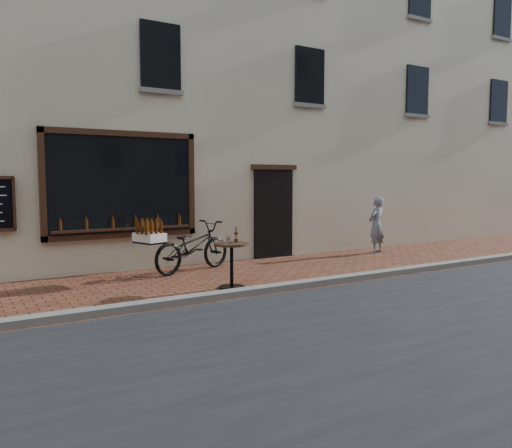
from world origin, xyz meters
TOP-DOWN VIEW (x-y plane):
  - ground at (0.00, 0.00)m, footprint 90.00×90.00m
  - kerb at (0.00, 0.20)m, footprint 90.00×0.25m
  - shop_building at (0.00, 6.50)m, footprint 28.00×6.20m
  - cargo_bicycle at (-0.67, 2.72)m, footprint 2.41×1.34m
  - bistro_table at (-0.70, 0.85)m, footprint 0.64×0.64m
  - pedestrian at (4.67, 2.68)m, footprint 0.62×0.48m

SIDE VIEW (x-z plane):
  - ground at x=0.00m, z-range 0.00..0.00m
  - kerb at x=0.00m, z-range 0.00..0.12m
  - cargo_bicycle at x=-0.67m, z-range -0.02..1.11m
  - bistro_table at x=-0.70m, z-range 0.04..1.13m
  - pedestrian at x=4.67m, z-range 0.00..1.50m
  - shop_building at x=0.00m, z-range 0.00..10.00m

